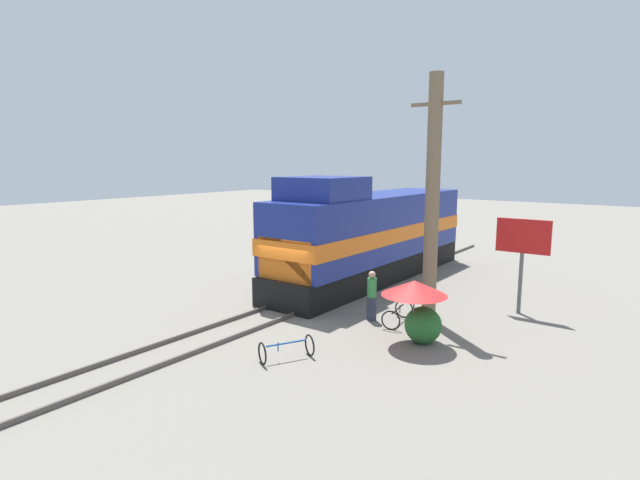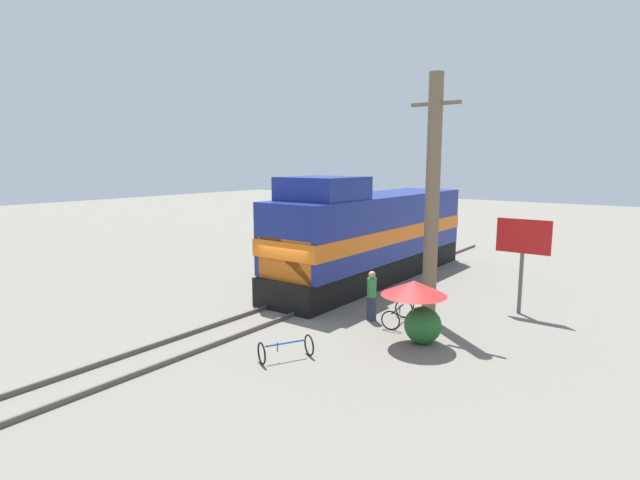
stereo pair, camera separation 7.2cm
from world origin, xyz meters
The scene contains 11 objects.
ground_plane centered at (0.00, 0.00, 0.00)m, with size 120.00×120.00×0.00m, color slate.
rail_near centered at (-0.72, 0.00, 0.07)m, with size 0.08×36.41×0.15m, color #4C4742.
rail_far centered at (0.72, 0.00, 0.07)m, with size 0.08×36.41×0.15m, color #4C4742.
locomotive centered at (0.00, 5.60, 2.23)m, with size 3.16×14.00×5.12m.
utility_pole centered at (4.97, 1.54, 4.41)m, with size 1.80×0.50×8.75m.
vendor_umbrella centered at (5.61, -1.00, 1.84)m, with size 2.07×2.07×2.08m.
billboard_sign centered at (7.38, 4.43, 2.72)m, with size 1.97×0.12×3.62m.
shrub_cluster centered at (5.81, -0.71, 0.59)m, with size 1.18×1.18×1.18m, color #236028.
person_bystander centered at (3.30, 0.32, 1.00)m, with size 0.34×0.34×1.83m.
bicycle centered at (4.25, 0.53, 0.35)m, with size 0.96×1.67×0.69m.
bicycle_spare centered at (3.21, -4.36, 0.33)m, with size 1.29×1.66×0.65m.
Camera 2 is at (12.32, -14.87, 5.75)m, focal length 28.00 mm.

